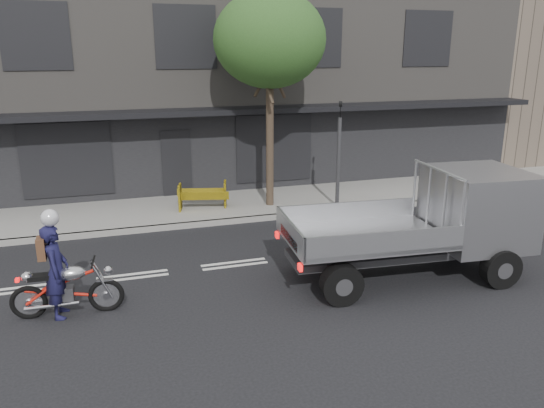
{
  "coord_description": "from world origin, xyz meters",
  "views": [
    {
      "loc": [
        -2.69,
        -11.67,
        5.01
      ],
      "look_at": [
        1.11,
        0.5,
        1.29
      ],
      "focal_mm": 35.0,
      "sensor_mm": 36.0,
      "label": 1
    }
  ],
  "objects": [
    {
      "name": "motorcycle",
      "position": [
        -3.69,
        -1.49,
        0.56
      ],
      "size": [
        2.13,
        0.62,
        1.1
      ],
      "rotation": [
        0.0,
        0.0,
        -0.08
      ],
      "color": "black",
      "rests_on": "ground"
    },
    {
      "name": "construction_barrier",
      "position": [
        0.05,
        4.21,
        0.58
      ],
      "size": [
        1.65,
        0.97,
        0.87
      ],
      "primitive_type": null,
      "rotation": [
        0.0,
        0.0,
        -0.24
      ],
      "color": "yellow",
      "rests_on": "sidewalk"
    },
    {
      "name": "flatbed_ute",
      "position": [
        4.77,
        -1.96,
        1.44
      ],
      "size": [
        5.59,
        2.63,
        2.52
      ],
      "rotation": [
        0.0,
        0.0,
        -0.08
      ],
      "color": "black",
      "rests_on": "ground"
    },
    {
      "name": "sidewalk",
      "position": [
        0.0,
        4.7,
        0.07
      ],
      "size": [
        32.0,
        3.2,
        0.15
      ],
      "primitive_type": "cube",
      "color": "gray",
      "rests_on": "ground"
    },
    {
      "name": "kerb",
      "position": [
        0.0,
        3.1,
        0.07
      ],
      "size": [
        32.0,
        0.2,
        0.15
      ],
      "primitive_type": "cube",
      "color": "gray",
      "rests_on": "ground"
    },
    {
      "name": "street_tree",
      "position": [
        2.2,
        4.2,
        5.28
      ],
      "size": [
        3.4,
        3.4,
        6.74
      ],
      "color": "#382B21",
      "rests_on": "ground"
    },
    {
      "name": "traffic_light_pole",
      "position": [
        4.2,
        3.35,
        1.65
      ],
      "size": [
        0.12,
        0.12,
        3.5
      ],
      "color": "#2D2D30",
      "rests_on": "ground"
    },
    {
      "name": "rider",
      "position": [
        -3.84,
        -1.49,
        0.93
      ],
      "size": [
        0.5,
        0.71,
        1.86
      ],
      "primitive_type": "imported",
      "rotation": [
        0.0,
        0.0,
        1.49
      ],
      "color": "#17163D",
      "rests_on": "ground"
    },
    {
      "name": "building_main",
      "position": [
        0.0,
        11.3,
        4.0
      ],
      "size": [
        26.0,
        10.0,
        8.0
      ],
      "primitive_type": "cube",
      "color": "slate",
      "rests_on": "ground"
    },
    {
      "name": "ground",
      "position": [
        0.0,
        0.0,
        0.0
      ],
      "size": [
        80.0,
        80.0,
        0.0
      ],
      "primitive_type": "plane",
      "color": "black",
      "rests_on": "ground"
    }
  ]
}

